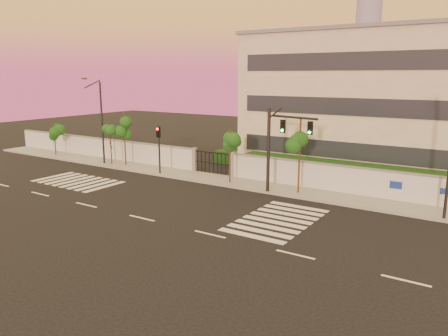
% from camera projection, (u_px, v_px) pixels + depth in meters
% --- Properties ---
extents(ground, '(120.00, 120.00, 0.00)m').
position_uv_depth(ground, '(142.00, 218.00, 26.26)').
color(ground, black).
rests_on(ground, ground).
extents(sidewalk, '(60.00, 3.00, 0.15)m').
position_uv_depth(sidewalk, '(234.00, 182.00, 34.85)').
color(sidewalk, gray).
rests_on(sidewalk, ground).
extents(perimeter_wall, '(60.00, 0.36, 2.20)m').
position_uv_depth(perimeter_wall, '(244.00, 167.00, 35.82)').
color(perimeter_wall, silver).
rests_on(perimeter_wall, ground).
extents(hedge_row, '(41.00, 4.25, 1.80)m').
position_uv_depth(hedge_row, '(271.00, 166.00, 37.55)').
color(hedge_row, '#0F3312').
rests_on(hedge_row, ground).
extents(institutional_building, '(24.40, 12.40, 12.25)m').
position_uv_depth(institutional_building, '(390.00, 102.00, 38.20)').
color(institutional_building, '#B8B09C').
rests_on(institutional_building, ground).
extents(road_markings, '(57.00, 7.62, 0.02)m').
position_uv_depth(road_markings, '(163.00, 200.00, 30.18)').
color(road_markings, silver).
rests_on(road_markings, ground).
extents(street_tree_a, '(1.43, 1.14, 3.82)m').
position_uv_depth(street_tree_a, '(54.00, 130.00, 45.80)').
color(street_tree_a, '#382314').
rests_on(street_tree_a, ground).
extents(street_tree_b, '(1.36, 1.08, 4.13)m').
position_uv_depth(street_tree_b, '(110.00, 134.00, 40.86)').
color(street_tree_b, '#382314').
rests_on(street_tree_b, ground).
extents(street_tree_c, '(1.55, 1.24, 5.12)m').
position_uv_depth(street_tree_c, '(124.00, 126.00, 40.54)').
color(street_tree_c, '#382314').
rests_on(street_tree_c, ground).
extents(street_tree_d, '(1.60, 1.27, 4.45)m').
position_uv_depth(street_tree_d, '(230.00, 143.00, 33.78)').
color(street_tree_d, '#382314').
rests_on(street_tree_d, ground).
extents(street_tree_e, '(1.58, 1.25, 5.44)m').
position_uv_depth(street_tree_e, '(300.00, 140.00, 30.66)').
color(street_tree_e, '#382314').
rests_on(street_tree_e, ground).
extents(traffic_signal_main, '(3.91, 1.01, 6.23)m').
position_uv_depth(traffic_signal_main, '(279.00, 141.00, 30.64)').
color(traffic_signal_main, black).
rests_on(traffic_signal_main, ground).
extents(traffic_signal_secondary, '(0.33, 0.33, 4.29)m').
position_uv_depth(traffic_signal_secondary, '(159.00, 144.00, 37.15)').
color(traffic_signal_secondary, black).
rests_on(traffic_signal_secondary, ground).
extents(streetlight_west, '(0.49, 1.98, 8.22)m').
position_uv_depth(streetlight_west, '(100.00, 119.00, 41.02)').
color(streetlight_west, black).
rests_on(streetlight_west, ground).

